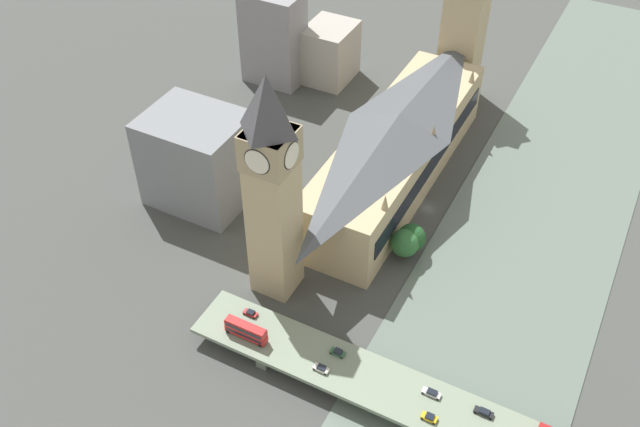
{
  "coord_description": "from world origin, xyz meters",
  "views": [
    {
      "loc": [
        -49.48,
        171.76,
        156.13
      ],
      "look_at": [
        20.38,
        38.16,
        19.82
      ],
      "focal_mm": 40.0,
      "sensor_mm": 36.0,
      "label": 1
    }
  ],
  "objects_px": {
    "victoria_tower": "(463,33)",
    "car_southbound_tail": "(338,352)",
    "clock_tower": "(272,185)",
    "double_decker_bus_rear": "(246,330)",
    "car_northbound_mid": "(251,313)",
    "car_southbound_mid": "(429,417)",
    "car_northbound_lead": "(432,393)",
    "car_southbound_extra": "(484,412)",
    "car_northbound_tail": "(321,368)",
    "parliament_hall": "(397,149)",
    "road_bridge": "(449,416)"
  },
  "relations": [
    {
      "from": "victoria_tower",
      "to": "car_southbound_tail",
      "type": "bearing_deg",
      "value": 97.08
    },
    {
      "from": "clock_tower",
      "to": "double_decker_bus_rear",
      "type": "relative_size",
      "value": 5.93
    },
    {
      "from": "car_northbound_mid",
      "to": "car_southbound_mid",
      "type": "height_order",
      "value": "car_southbound_mid"
    },
    {
      "from": "clock_tower",
      "to": "car_northbound_lead",
      "type": "distance_m",
      "value": 65.88
    },
    {
      "from": "car_northbound_lead",
      "to": "car_southbound_extra",
      "type": "distance_m",
      "value": 13.09
    },
    {
      "from": "double_decker_bus_rear",
      "to": "car_northbound_tail",
      "type": "xyz_separation_m",
      "value": [
        -22.4,
        0.25,
        -2.02
      ]
    },
    {
      "from": "parliament_hall",
      "to": "double_decker_bus_rear",
      "type": "relative_size",
      "value": 8.37
    },
    {
      "from": "car_northbound_lead",
      "to": "car_southbound_extra",
      "type": "height_order",
      "value": "car_northbound_lead"
    },
    {
      "from": "victoria_tower",
      "to": "car_northbound_lead",
      "type": "bearing_deg",
      "value": 107.2
    },
    {
      "from": "clock_tower",
      "to": "double_decker_bus_rear",
      "type": "bearing_deg",
      "value": 101.5
    },
    {
      "from": "double_decker_bus_rear",
      "to": "car_northbound_lead",
      "type": "bearing_deg",
      "value": -173.25
    },
    {
      "from": "road_bridge",
      "to": "car_northbound_tail",
      "type": "xyz_separation_m",
      "value": [
        33.07,
        3.2,
        1.78
      ]
    },
    {
      "from": "road_bridge",
      "to": "car_southbound_mid",
      "type": "distance_m",
      "value": 5.55
    },
    {
      "from": "clock_tower",
      "to": "car_southbound_mid",
      "type": "bearing_deg",
      "value": 155.96
    },
    {
      "from": "double_decker_bus_rear",
      "to": "car_northbound_tail",
      "type": "height_order",
      "value": "double_decker_bus_rear"
    },
    {
      "from": "car_southbound_tail",
      "to": "road_bridge",
      "type": "bearing_deg",
      "value": 174.11
    },
    {
      "from": "car_northbound_lead",
      "to": "car_northbound_mid",
      "type": "height_order",
      "value": "car_northbound_lead"
    },
    {
      "from": "car_northbound_lead",
      "to": "car_southbound_tail",
      "type": "xyz_separation_m",
      "value": [
        25.89,
        -0.31,
        -0.02
      ]
    },
    {
      "from": "victoria_tower",
      "to": "car_southbound_tail",
      "type": "height_order",
      "value": "victoria_tower"
    },
    {
      "from": "double_decker_bus_rear",
      "to": "car_southbound_extra",
      "type": "relative_size",
      "value": 2.52
    },
    {
      "from": "car_northbound_mid",
      "to": "car_northbound_tail",
      "type": "distance_m",
      "value": 26.38
    },
    {
      "from": "victoria_tower",
      "to": "car_southbound_extra",
      "type": "height_order",
      "value": "victoria_tower"
    },
    {
      "from": "double_decker_bus_rear",
      "to": "car_northbound_lead",
      "type": "height_order",
      "value": "double_decker_bus_rear"
    },
    {
      "from": "road_bridge",
      "to": "car_northbound_tail",
      "type": "bearing_deg",
      "value": 5.52
    },
    {
      "from": "victoria_tower",
      "to": "car_southbound_mid",
      "type": "xyz_separation_m",
      "value": [
        -45.15,
        146.08,
        -20.76
      ]
    },
    {
      "from": "car_northbound_lead",
      "to": "car_northbound_mid",
      "type": "relative_size",
      "value": 1.2
    },
    {
      "from": "clock_tower",
      "to": "road_bridge",
      "type": "height_order",
      "value": "clock_tower"
    },
    {
      "from": "double_decker_bus_rear",
      "to": "clock_tower",
      "type": "bearing_deg",
      "value": -78.5
    },
    {
      "from": "clock_tower",
      "to": "road_bridge",
      "type": "xyz_separation_m",
      "value": [
        -60.46,
        21.62,
        -33.31
      ]
    },
    {
      "from": "clock_tower",
      "to": "car_northbound_lead",
      "type": "height_order",
      "value": "clock_tower"
    },
    {
      "from": "car_southbound_mid",
      "to": "car_southbound_extra",
      "type": "bearing_deg",
      "value": -146.28
    },
    {
      "from": "double_decker_bus_rear",
      "to": "car_southbound_tail",
      "type": "xyz_separation_m",
      "value": [
        -23.86,
        -6.2,
        -2.04
      ]
    },
    {
      "from": "car_northbound_lead",
      "to": "car_northbound_mid",
      "type": "bearing_deg",
      "value": -1.08
    },
    {
      "from": "double_decker_bus_rear",
      "to": "car_northbound_lead",
      "type": "xyz_separation_m",
      "value": [
        -49.75,
        -5.89,
        -2.02
      ]
    },
    {
      "from": "clock_tower",
      "to": "double_decker_bus_rear",
      "type": "height_order",
      "value": "clock_tower"
    },
    {
      "from": "car_northbound_lead",
      "to": "car_northbound_mid",
      "type": "distance_m",
      "value": 52.76
    },
    {
      "from": "car_southbound_mid",
      "to": "car_northbound_tail",
      "type": "bearing_deg",
      "value": -0.96
    },
    {
      "from": "victoria_tower",
      "to": "road_bridge",
      "type": "height_order",
      "value": "victoria_tower"
    },
    {
      "from": "car_northbound_mid",
      "to": "car_southbound_mid",
      "type": "bearing_deg",
      "value": 172.07
    },
    {
      "from": "parliament_hall",
      "to": "car_southbound_tail",
      "type": "distance_m",
      "value": 80.35
    },
    {
      "from": "clock_tower",
      "to": "car_northbound_tail",
      "type": "xyz_separation_m",
      "value": [
        -27.39,
        24.82,
        -31.53
      ]
    },
    {
      "from": "car_northbound_lead",
      "to": "car_northbound_tail",
      "type": "xyz_separation_m",
      "value": [
        27.36,
        6.14,
        0.0
      ]
    },
    {
      "from": "car_southbound_tail",
      "to": "car_southbound_extra",
      "type": "height_order",
      "value": "car_southbound_tail"
    },
    {
      "from": "car_northbound_tail",
      "to": "victoria_tower",
      "type": "bearing_deg",
      "value": -83.8
    },
    {
      "from": "car_southbound_mid",
      "to": "car_southbound_tail",
      "type": "bearing_deg",
      "value": -14.0
    },
    {
      "from": "parliament_hall",
      "to": "double_decker_bus_rear",
      "type": "height_order",
      "value": "parliament_hall"
    },
    {
      "from": "car_northbound_lead",
      "to": "car_northbound_tail",
      "type": "relative_size",
      "value": 1.17
    },
    {
      "from": "car_northbound_tail",
      "to": "car_southbound_tail",
      "type": "distance_m",
      "value": 6.62
    },
    {
      "from": "car_northbound_mid",
      "to": "clock_tower",
      "type": "bearing_deg",
      "value": -83.56
    },
    {
      "from": "car_northbound_tail",
      "to": "car_southbound_extra",
      "type": "distance_m",
      "value": 41.01
    }
  ]
}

